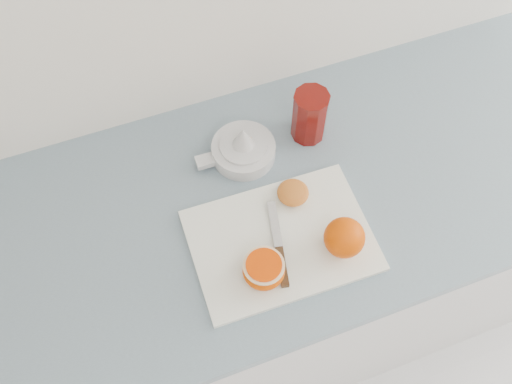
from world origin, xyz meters
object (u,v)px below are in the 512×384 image
(half_orange, at_px, (264,270))
(counter, at_px, (288,267))
(cutting_board, at_px, (281,240))
(red_tumbler, at_px, (309,117))
(citrus_juicer, at_px, (243,149))

(half_orange, bearing_deg, counter, 49.33)
(cutting_board, bearing_deg, counter, 52.43)
(cutting_board, height_order, red_tumbler, red_tumbler)
(citrus_juicer, xyz_separation_m, red_tumbler, (0.16, 0.01, 0.03))
(cutting_board, relative_size, red_tumbler, 2.81)
(cutting_board, distance_m, red_tumbler, 0.29)
(counter, relative_size, half_orange, 30.66)
(citrus_juicer, distance_m, red_tumbler, 0.16)
(cutting_board, relative_size, half_orange, 4.39)
(counter, distance_m, red_tumbler, 0.52)
(red_tumbler, bearing_deg, counter, -121.00)
(half_orange, distance_m, citrus_juicer, 0.30)
(cutting_board, height_order, citrus_juicer, citrus_juicer)
(citrus_juicer, bearing_deg, cutting_board, -89.87)
(counter, xyz_separation_m, half_orange, (-0.14, -0.17, 0.48))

